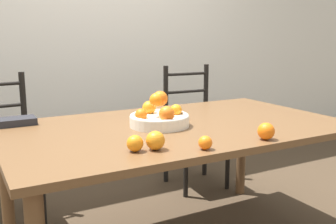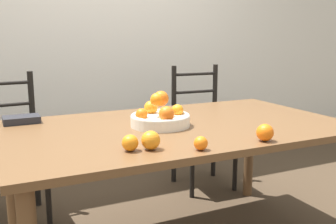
{
  "view_description": "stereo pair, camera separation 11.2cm",
  "coord_description": "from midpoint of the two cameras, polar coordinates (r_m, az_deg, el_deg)",
  "views": [
    {
      "loc": [
        -1.06,
        -1.83,
        1.23
      ],
      "look_at": [
        -0.1,
        -0.08,
        0.84
      ],
      "focal_mm": 42.0,
      "sensor_mm": 36.0,
      "label": 1
    },
    {
      "loc": [
        -0.96,
        -1.88,
        1.23
      ],
      "look_at": [
        -0.1,
        -0.08,
        0.84
      ],
      "focal_mm": 42.0,
      "sensor_mm": 36.0,
      "label": 2
    }
  ],
  "objects": [
    {
      "name": "wall_back",
      "position": [
        3.55,
        -9.26,
        12.16
      ],
      "size": [
        8.0,
        0.06,
        2.6
      ],
      "color": "silver",
      "rests_on": "ground_plane"
    },
    {
      "name": "dining_table",
      "position": [
        2.18,
        2.91,
        -3.87
      ],
      "size": [
        1.86,
        1.09,
        0.74
      ],
      "color": "brown",
      "rests_on": "ground_plane"
    },
    {
      "name": "fruit_bowl",
      "position": [
        2.12,
        0.36,
        -0.67
      ],
      "size": [
        0.32,
        0.32,
        0.19
      ],
      "color": "silver",
      "rests_on": "dining_table"
    },
    {
      "name": "orange_loose_0",
      "position": [
        1.68,
        -3.62,
        -4.5
      ],
      "size": [
        0.07,
        0.07,
        0.07
      ],
      "color": "orange",
      "rests_on": "dining_table"
    },
    {
      "name": "orange_loose_1",
      "position": [
        1.9,
        15.55,
        -2.9
      ],
      "size": [
        0.08,
        0.08,
        0.08
      ],
      "color": "orange",
      "rests_on": "dining_table"
    },
    {
      "name": "orange_loose_2",
      "position": [
        1.7,
        6.67,
        -4.53
      ],
      "size": [
        0.06,
        0.06,
        0.06
      ],
      "color": "orange",
      "rests_on": "dining_table"
    },
    {
      "name": "orange_loose_3",
      "position": [
        1.69,
        -0.63,
        -4.13
      ],
      "size": [
        0.08,
        0.08,
        0.08
      ],
      "color": "orange",
      "rests_on": "dining_table"
    },
    {
      "name": "chair_left",
      "position": [
        2.78,
        -21.04,
        -5.46
      ],
      "size": [
        0.45,
        0.43,
        0.98
      ],
      "rotation": [
        0.0,
        0.0,
        0.07
      ],
      "color": "black",
      "rests_on": "ground_plane"
    },
    {
      "name": "chair_right",
      "position": [
        3.23,
        5.91,
        -2.52
      ],
      "size": [
        0.44,
        0.42,
        0.98
      ],
      "rotation": [
        0.0,
        0.0,
        -0.06
      ],
      "color": "black",
      "rests_on": "ground_plane"
    },
    {
      "name": "book_stack",
      "position": [
        2.33,
        -19.23,
        -1.05
      ],
      "size": [
        0.2,
        0.13,
        0.04
      ],
      "color": "#232328",
      "rests_on": "dining_table"
    }
  ]
}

